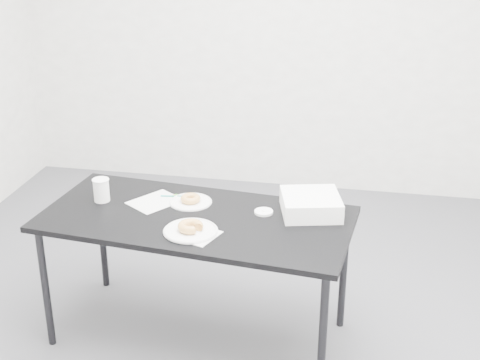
% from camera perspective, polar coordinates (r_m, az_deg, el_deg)
% --- Properties ---
extents(floor, '(4.00, 4.00, 0.00)m').
position_cam_1_polar(floor, '(3.77, -1.82, -12.09)').
color(floor, '#4D4D52').
rests_on(floor, ground).
extents(wall_back, '(4.00, 0.02, 2.70)m').
position_cam_1_polar(wall_back, '(5.12, 3.02, 13.74)').
color(wall_back, white).
rests_on(wall_back, floor).
extents(table, '(1.61, 0.88, 0.70)m').
position_cam_1_polar(table, '(3.36, -3.76, -3.94)').
color(table, black).
rests_on(table, floor).
extents(scorecard, '(0.31, 0.32, 0.00)m').
position_cam_1_polar(scorecard, '(3.51, -7.25, -1.84)').
color(scorecard, silver).
rests_on(scorecard, table).
extents(logo_patch, '(0.06, 0.06, 0.00)m').
position_cam_1_polar(logo_patch, '(3.56, -5.49, -1.39)').
color(logo_patch, green).
rests_on(logo_patch, scorecard).
extents(pen, '(0.12, 0.02, 0.01)m').
position_cam_1_polar(pen, '(3.56, -5.85, -1.37)').
color(pen, '#0B7D76').
rests_on(pen, scorecard).
extents(napkin, '(0.23, 0.23, 0.00)m').
position_cam_1_polar(napkin, '(3.15, -3.68, -4.69)').
color(napkin, silver).
rests_on(napkin, table).
extents(plate_near, '(0.26, 0.26, 0.01)m').
position_cam_1_polar(plate_near, '(3.18, -4.24, -4.35)').
color(plate_near, white).
rests_on(plate_near, napkin).
extents(donut_near, '(0.17, 0.17, 0.04)m').
position_cam_1_polar(donut_near, '(3.17, -4.25, -3.97)').
color(donut_near, '#C8853F').
rests_on(donut_near, plate_near).
extents(plate_far, '(0.22, 0.22, 0.01)m').
position_cam_1_polar(plate_far, '(3.48, -4.24, -1.90)').
color(plate_far, white).
rests_on(plate_far, table).
extents(donut_far, '(0.14, 0.14, 0.03)m').
position_cam_1_polar(donut_far, '(3.48, -4.24, -1.59)').
color(donut_far, '#C8853F').
rests_on(donut_far, plate_far).
extents(coffee_cup, '(0.08, 0.08, 0.12)m').
position_cam_1_polar(coffee_cup, '(3.55, -11.75, -0.83)').
color(coffee_cup, white).
rests_on(coffee_cup, table).
extents(cup_lid, '(0.09, 0.09, 0.01)m').
position_cam_1_polar(cup_lid, '(3.36, 2.03, -2.74)').
color(cup_lid, white).
rests_on(cup_lid, table).
extents(bakery_box, '(0.34, 0.34, 0.09)m').
position_cam_1_polar(bakery_box, '(3.36, 6.06, -2.07)').
color(bakery_box, white).
rests_on(bakery_box, table).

